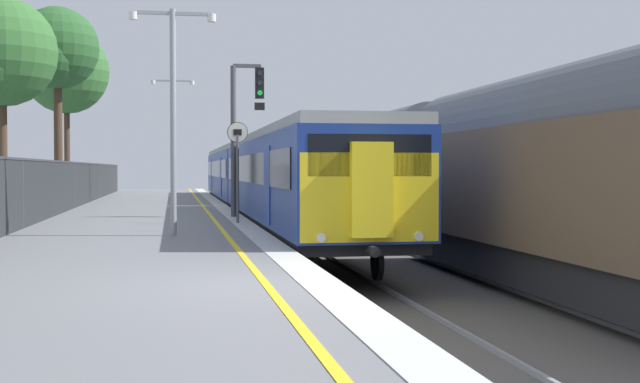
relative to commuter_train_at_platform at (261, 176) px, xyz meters
name	(u,v)px	position (x,y,z in m)	size (l,w,h in m)	color
ground	(479,323)	(0.54, -24.23, -1.88)	(17.40, 110.00, 1.21)	slate
commuter_train_at_platform	(261,176)	(0.00, 0.00, 0.00)	(2.83, 40.39, 3.81)	navy
freight_train_adjacent_track	(338,171)	(4.00, 3.44, 0.21)	(2.60, 60.66, 4.53)	#232326
signal_gantry	(242,122)	(-1.47, -8.19, 1.83)	(1.10, 0.24, 4.95)	#47474C
speed_limit_sign	(238,159)	(-1.85, -11.27, 0.58)	(0.59, 0.08, 2.91)	#59595B
platform_lamp_mid	(173,101)	(-3.67, -15.53, 1.87)	(2.00, 0.20, 5.27)	#93999E
platform_lamp_far	(173,130)	(-3.67, 4.53, 2.13)	(2.00, 0.20, 5.78)	#93999E
background_tree_left	(67,73)	(-9.41, 12.89, 5.59)	(4.67, 4.67, 9.29)	#473323
background_tree_right	(55,52)	(-8.75, 2.89, 5.43)	(3.61, 3.72, 8.69)	#473323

